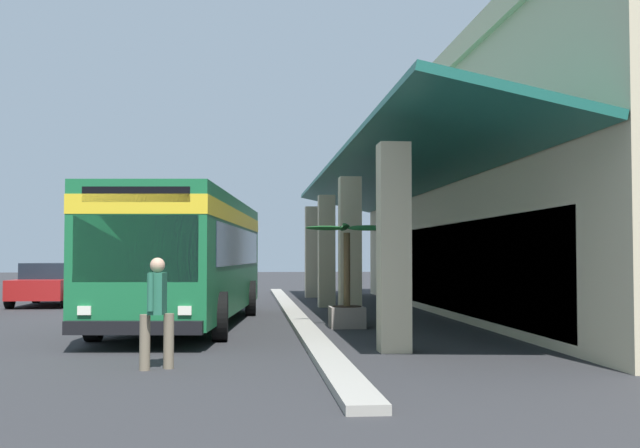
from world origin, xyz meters
name	(u,v)px	position (x,y,z in m)	size (l,w,h in m)	color
ground	(433,315)	(0.00, 8.00, 0.00)	(120.00, 120.00, 0.00)	#2D2D30
curb_strip	(293,312)	(-0.58, 3.93, 0.06)	(29.25, 0.50, 0.12)	#9E998E
plaza_building	(605,191)	(-0.58, 13.56, 3.72)	(24.68, 14.29, 7.42)	#C6B793
transit_bus	(189,250)	(2.72, 1.15, 1.85)	(11.39, 3.58, 3.34)	#196638
parked_sedan_red	(51,284)	(-5.46, -4.21, 0.75)	(4.43, 2.07, 1.47)	maroon
pedestrian	(157,306)	(10.35, 1.26, 0.95)	(0.67, 0.50, 1.69)	#726651
potted_palm	(347,300)	(3.84, 4.99, 0.66)	(1.75, 2.11, 2.54)	gray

